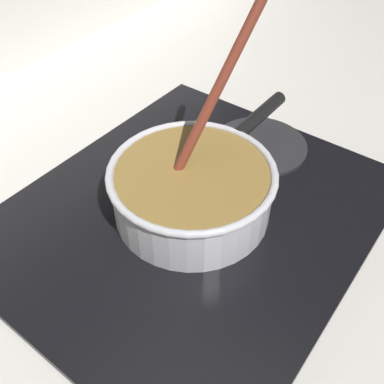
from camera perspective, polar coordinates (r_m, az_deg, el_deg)
ground at (r=0.57m, az=8.87°, el=-19.79°), size 2.40×1.60×0.04m
hob_plate at (r=0.66m, az=0.00°, el=-2.76°), size 0.56×0.48×0.01m
burner_ring at (r=0.65m, az=0.00°, el=-2.15°), size 0.20×0.20×0.01m
spare_burner at (r=0.78m, az=8.71°, el=6.00°), size 0.16×0.16×0.01m
cooking_pan at (r=0.63m, az=0.09°, el=0.49°), size 0.36×0.24×0.29m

